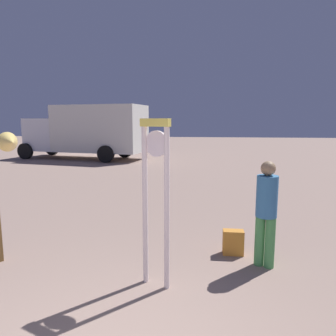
{
  "coord_description": "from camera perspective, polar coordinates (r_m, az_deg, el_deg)",
  "views": [
    {
      "loc": [
        0.81,
        -1.86,
        2.17
      ],
      "look_at": [
        0.09,
        4.49,
        1.2
      ],
      "focal_mm": 33.34,
      "sensor_mm": 36.0,
      "label": 1
    }
  ],
  "objects": [
    {
      "name": "standing_clock",
      "position": [
        4.0,
        -2.25,
        -3.86
      ],
      "size": [
        0.41,
        0.24,
        2.2
      ],
      "color": "silver",
      "rests_on": "ground_plane"
    },
    {
      "name": "person_near_clock",
      "position": [
        4.84,
        17.53,
        -7.1
      ],
      "size": [
        0.31,
        0.31,
        1.6
      ],
      "color": "#49944E",
      "rests_on": "ground_plane"
    },
    {
      "name": "backpack",
      "position": [
        5.36,
        11.82,
        -13.17
      ],
      "size": [
        0.33,
        0.22,
        0.41
      ],
      "color": "orange",
      "rests_on": "ground_plane"
    },
    {
      "name": "box_truck_near",
      "position": [
        18.38,
        -14.32,
        6.7
      ],
      "size": [
        7.42,
        3.71,
        3.01
      ],
      "color": "silver",
      "rests_on": "ground_plane"
    }
  ]
}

